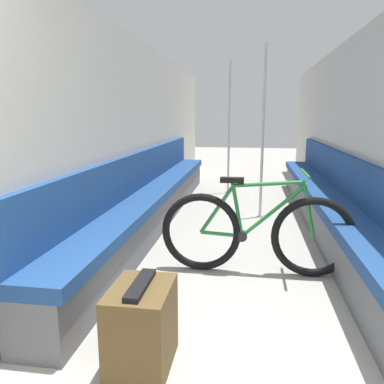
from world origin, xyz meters
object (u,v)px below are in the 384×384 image
(grab_pole_near, at_px, (263,136))
(grab_pole_far, at_px, (229,131))
(luggage_bag, at_px, (142,326))
(bench_seat_row_left, at_px, (154,199))
(bench_seat_row_right, at_px, (328,205))
(bicycle, at_px, (256,233))

(grab_pole_near, height_order, grab_pole_far, same)
(grab_pole_near, relative_size, luggage_bag, 4.52)
(grab_pole_near, relative_size, grab_pole_far, 1.00)
(grab_pole_far, relative_size, luggage_bag, 4.52)
(bench_seat_row_left, bearing_deg, luggage_bag, -77.06)
(bench_seat_row_right, relative_size, bicycle, 3.46)
(bench_seat_row_right, bearing_deg, grab_pole_far, 122.76)
(bicycle, relative_size, luggage_bag, 3.34)
(bench_seat_row_right, bearing_deg, grab_pole_near, 149.04)
(bicycle, relative_size, grab_pole_far, 0.74)
(bench_seat_row_left, xyz_separation_m, bench_seat_row_right, (2.12, 0.00, 0.00))
(bench_seat_row_left, height_order, bench_seat_row_right, same)
(bicycle, xyz_separation_m, grab_pole_near, (0.09, 1.87, 0.72))
(bench_seat_row_left, xyz_separation_m, grab_pole_far, (0.82, 2.02, 0.78))
(bicycle, height_order, grab_pole_near, grab_pole_near)
(bicycle, bearing_deg, luggage_bag, -132.50)
(bench_seat_row_left, height_order, bicycle, bench_seat_row_left)
(grab_pole_near, xyz_separation_m, luggage_bag, (-0.72, -3.21, -0.85))
(bicycle, distance_m, grab_pole_near, 2.00)
(bicycle, bearing_deg, bench_seat_row_right, 40.62)
(bench_seat_row_left, height_order, luggage_bag, bench_seat_row_left)
(grab_pole_far, height_order, luggage_bag, grab_pole_far)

